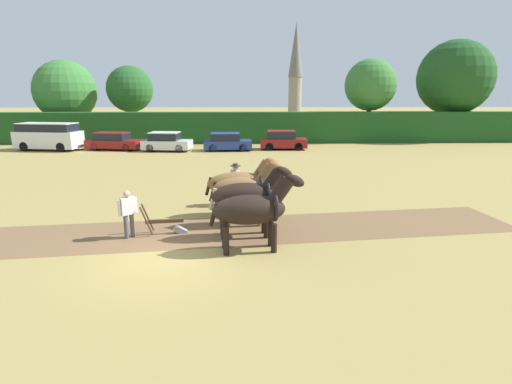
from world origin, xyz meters
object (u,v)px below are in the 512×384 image
(parked_car_center_right, at_px, (283,140))
(tree_center_left, at_px, (130,89))
(tree_center, at_px, (370,85))
(plow, at_px, (168,225))
(draft_horse_lead_left, at_px, (253,209))
(draft_horse_lead_right, at_px, (248,196))
(draft_horse_trail_right, at_px, (240,183))
(parked_car_left, at_px, (114,141))
(parked_van, at_px, (48,136))
(tree_left, at_px, (65,91))
(church_spire, at_px, (296,70))
(parked_car_center, at_px, (227,142))
(parked_car_center_left, at_px, (166,142))
(tree_center_right, at_px, (455,78))
(farmer_beside_team, at_px, (236,181))
(farmer_at_plow, at_px, (128,211))
(draft_horse_trail_left, at_px, (244,189))

(parked_car_center_right, bearing_deg, tree_center_left, 152.06)
(tree_center, bearing_deg, plow, -119.21)
(tree_center_left, distance_m, draft_horse_lead_left, 32.56)
(draft_horse_lead_right, relative_size, parked_car_center_right, 0.72)
(draft_horse_trail_right, xyz_separation_m, plow, (-2.39, -2.10, -0.95))
(draft_horse_trail_right, xyz_separation_m, parked_car_left, (-10.54, 18.46, -0.57))
(parked_van, bearing_deg, tree_left, 111.81)
(plow, bearing_deg, parked_car_center_right, 67.66)
(tree_left, height_order, draft_horse_trail_right, tree_left)
(tree_center_left, bearing_deg, plow, -73.13)
(church_spire, distance_m, parked_car_left, 41.47)
(church_spire, bearing_deg, parked_van, -124.68)
(parked_car_center, bearing_deg, parked_car_center_left, 178.14)
(tree_center, relative_size, plow, 5.08)
(tree_center_right, xyz_separation_m, draft_horse_trail_right, (-21.00, -25.11, -4.74))
(tree_center_right, distance_m, draft_horse_trail_right, 33.08)
(draft_horse_trail_right, distance_m, farmer_beside_team, 1.43)
(farmer_beside_team, distance_m, parked_car_left, 19.95)
(tree_left, height_order, draft_horse_lead_left, tree_left)
(church_spire, distance_m, plow, 58.02)
(tree_left, bearing_deg, parked_van, -77.80)
(tree_left, height_order, church_spire, church_spire)
(parked_car_center, bearing_deg, parked_car_left, 172.75)
(parked_car_center_left, bearing_deg, tree_center, 27.16)
(parked_car_center_right, bearing_deg, farmer_at_plow, -106.79)
(draft_horse_trail_right, xyz_separation_m, parked_car_center, (-1.16, 17.68, -0.57))
(plow, xyz_separation_m, parked_car_left, (-8.14, 20.56, 0.37))
(parked_car_center_right, bearing_deg, parked_car_left, -178.92)
(parked_car_left, bearing_deg, parked_van, -168.53)
(farmer_at_plow, bearing_deg, draft_horse_trail_left, 67.72)
(draft_horse_lead_right, height_order, farmer_at_plow, draft_horse_lead_right)
(tree_center_right, bearing_deg, tree_left, 177.38)
(tree_center_left, xyz_separation_m, church_spire, (20.14, 27.60, 3.37))
(parked_van, bearing_deg, tree_center, 21.82)
(tree_center, relative_size, farmer_beside_team, 4.40)
(tree_center, bearing_deg, parked_car_center, -153.42)
(tree_left, relative_size, tree_center_left, 1.08)
(parked_car_left, height_order, parked_car_center_right, parked_car_center_right)
(church_spire, xyz_separation_m, parked_car_center_right, (-5.59, -35.99, -7.53))
(draft_horse_trail_left, bearing_deg, parked_car_center, 87.61)
(tree_left, xyz_separation_m, parked_car_left, (7.05, -8.41, -4.04))
(farmer_beside_team, bearing_deg, parked_car_center_right, 44.35)
(tree_center, height_order, parked_car_left, tree_center)
(draft_horse_trail_left, bearing_deg, farmer_at_plow, -168.17)
(tree_center_left, relative_size, draft_horse_lead_left, 2.50)
(draft_horse_trail_right, distance_m, parked_car_center, 17.73)
(draft_horse_trail_left, bearing_deg, plow, -166.89)
(tree_center_right, height_order, parked_car_center_left, tree_center_right)
(draft_horse_trail_right, height_order, farmer_at_plow, draft_horse_trail_right)
(parked_van, height_order, parked_car_center_left, parked_van)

